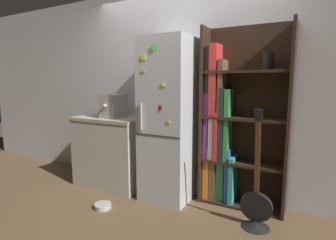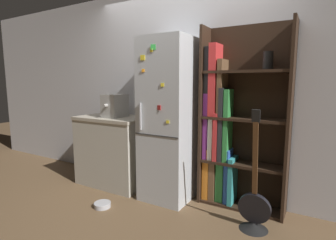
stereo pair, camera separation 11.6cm
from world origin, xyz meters
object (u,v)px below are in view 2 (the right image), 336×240
at_px(bookshelf, 232,127).
at_px(pet_bowl, 102,205).
at_px(espresso_machine, 115,106).
at_px(guitar, 254,212).
at_px(refrigerator, 170,120).

xyz_separation_m(bookshelf, pet_bowl, (-1.20, -0.82, -0.87)).
bearing_deg(espresso_machine, guitar, -6.37).
relative_size(guitar, pet_bowl, 6.16).
distance_m(bookshelf, espresso_machine, 1.54).
height_order(bookshelf, espresso_machine, bookshelf).
xyz_separation_m(guitar, pet_bowl, (-1.57, -0.39, -0.14)).
distance_m(refrigerator, guitar, 1.34).
distance_m(espresso_machine, guitar, 2.11).
relative_size(bookshelf, espresso_machine, 5.64).
distance_m(refrigerator, bookshelf, 0.72).
height_order(refrigerator, pet_bowl, refrigerator).
xyz_separation_m(refrigerator, guitar, (1.07, -0.25, -0.78)).
height_order(espresso_machine, pet_bowl, espresso_machine).
height_order(refrigerator, espresso_machine, refrigerator).
bearing_deg(refrigerator, espresso_machine, -177.54).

